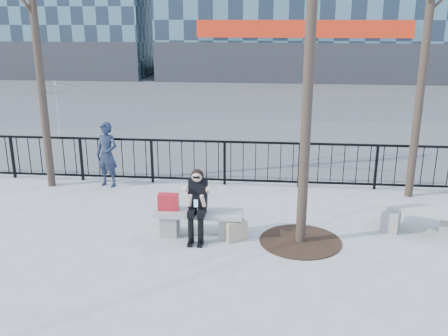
# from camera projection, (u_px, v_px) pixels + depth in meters

# --- Properties ---
(ground) EXTENTS (120.00, 120.00, 0.00)m
(ground) POSITION_uv_depth(u_px,v_px,m) (199.00, 235.00, 9.45)
(ground) COLOR gray
(ground) RESTS_ON ground
(street_surface) EXTENTS (60.00, 23.00, 0.01)m
(street_surface) POSITION_uv_depth(u_px,v_px,m) (245.00, 102.00, 23.71)
(street_surface) COLOR #474747
(street_surface) RESTS_ON ground
(railing) EXTENTS (14.00, 0.06, 1.10)m
(railing) POSITION_uv_depth(u_px,v_px,m) (216.00, 162.00, 12.14)
(railing) COLOR black
(railing) RESTS_ON ground
(tree_grate) EXTENTS (1.50, 1.50, 0.02)m
(tree_grate) POSITION_uv_depth(u_px,v_px,m) (300.00, 241.00, 9.17)
(tree_grate) COLOR black
(tree_grate) RESTS_ON ground
(bench_main) EXTENTS (1.65, 0.46, 0.49)m
(bench_main) POSITION_uv_depth(u_px,v_px,m) (199.00, 220.00, 9.36)
(bench_main) COLOR slate
(bench_main) RESTS_ON ground
(bench_second) EXTENTS (1.64, 0.46, 0.49)m
(bench_second) POSITION_uv_depth(u_px,v_px,m) (420.00, 217.00, 9.53)
(bench_second) COLOR slate
(bench_second) RESTS_ON ground
(seated_woman) EXTENTS (0.50, 0.64, 1.34)m
(seated_woman) POSITION_uv_depth(u_px,v_px,m) (197.00, 205.00, 9.10)
(seated_woman) COLOR black
(seated_woman) RESTS_ON ground
(handbag) EXTENTS (0.38, 0.19, 0.31)m
(handbag) POSITION_uv_depth(u_px,v_px,m) (168.00, 202.00, 9.33)
(handbag) COLOR #B3161F
(handbag) RESTS_ON bench_main
(shopping_bag) EXTENTS (0.41, 0.34, 0.37)m
(shopping_bag) POSITION_uv_depth(u_px,v_px,m) (236.00, 231.00, 9.18)
(shopping_bag) COLOR tan
(shopping_bag) RESTS_ON ground
(standing_man) EXTENTS (0.66, 0.53, 1.58)m
(standing_man) POSITION_uv_depth(u_px,v_px,m) (107.00, 155.00, 11.95)
(standing_man) COLOR black
(standing_man) RESTS_ON ground
(vendor_umbrella) EXTENTS (2.16, 2.21, 1.93)m
(vendor_umbrella) POSITION_uv_depth(u_px,v_px,m) (57.00, 110.00, 16.60)
(vendor_umbrella) COLOR yellow
(vendor_umbrella) RESTS_ON ground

